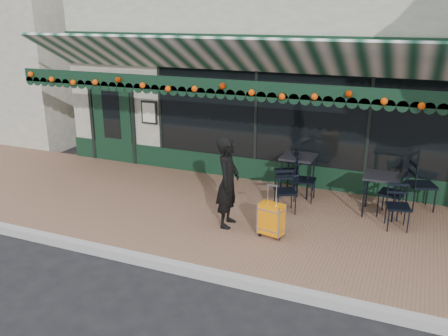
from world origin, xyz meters
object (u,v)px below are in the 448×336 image
at_px(chair_a_left, 392,194).
at_px(chair_a_right, 422,185).
at_px(woman, 228,182).
at_px(cafe_table_a, 382,179).
at_px(suitcase, 271,219).
at_px(chair_a_front, 398,207).
at_px(chair_b_front, 285,192).
at_px(cafe_table_b, 298,160).
at_px(chair_b_right, 305,181).
at_px(chair_b_left, 286,173).

relative_size(chair_a_left, chair_a_right, 0.92).
height_order(woman, cafe_table_a, woman).
distance_m(suitcase, chair_a_left, 2.47).
distance_m(chair_a_front, chair_b_front, 2.02).
bearing_deg(cafe_table_b, chair_b_front, -88.09).
height_order(woman, chair_a_front, woman).
bearing_deg(chair_a_front, chair_a_left, 93.04).
height_order(cafe_table_b, chair_a_right, chair_a_right).
bearing_deg(chair_b_front, cafe_table_a, -8.47).
distance_m(cafe_table_a, cafe_table_b, 1.77).
bearing_deg(chair_b_right, chair_a_right, -82.37).
xyz_separation_m(chair_b_left, chair_b_right, (0.44, -0.18, -0.06)).
bearing_deg(chair_a_right, chair_b_right, 81.03).
distance_m(suitcase, chair_b_right, 1.84).
xyz_separation_m(cafe_table_a, chair_b_right, (-1.47, 0.15, -0.28)).
distance_m(suitcase, chair_b_front, 1.11).
relative_size(chair_b_right, chair_b_front, 1.04).
height_order(cafe_table_a, chair_b_left, chair_b_left).
bearing_deg(chair_a_right, chair_b_front, 95.82).
distance_m(cafe_table_a, chair_a_front, 0.70).
relative_size(chair_a_left, chair_a_front, 1.10).
bearing_deg(chair_b_front, cafe_table_b, 64.31).
xyz_separation_m(suitcase, cafe_table_a, (1.60, 1.68, 0.39)).
bearing_deg(chair_a_front, cafe_table_b, 141.13).
relative_size(woman, chair_a_right, 1.69).
xyz_separation_m(suitcase, cafe_table_b, (-0.10, 2.17, 0.42)).
bearing_deg(suitcase, cafe_table_b, 103.76).
bearing_deg(chair_a_left, chair_b_right, -84.79).
xyz_separation_m(chair_a_front, chair_b_right, (-1.81, 0.68, 0.02)).
bearing_deg(suitcase, chair_a_front, 41.75).
bearing_deg(chair_a_front, chair_a_right, 59.31).
distance_m(chair_a_left, chair_a_front, 0.55).
height_order(cafe_table_a, chair_a_right, chair_a_right).
distance_m(chair_b_left, chair_b_front, 0.95).
relative_size(cafe_table_b, chair_a_right, 0.86).
relative_size(woman, suitcase, 1.74).
xyz_separation_m(suitcase, chair_b_front, (-0.07, 1.10, 0.09)).
xyz_separation_m(chair_a_right, chair_b_right, (-2.18, -0.44, -0.06)).
relative_size(chair_a_front, chair_b_right, 0.96).
height_order(chair_b_left, chair_b_right, chair_b_left).
bearing_deg(chair_a_right, suitcase, 114.08).
bearing_deg(cafe_table_b, chair_a_front, -26.24).
xyz_separation_m(chair_a_front, chair_b_front, (-2.02, -0.06, 0.00)).
distance_m(woman, suitcase, 1.00).
xyz_separation_m(suitcase, chair_a_front, (1.95, 1.16, 0.09)).
bearing_deg(suitcase, cafe_table_a, 57.42).
relative_size(suitcase, chair_a_right, 0.97).
bearing_deg(chair_b_left, chair_a_left, 56.92).
bearing_deg(suitcase, chair_b_front, 104.55).
bearing_deg(chair_b_front, woman, -156.96).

